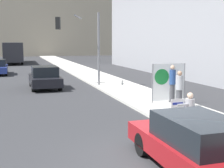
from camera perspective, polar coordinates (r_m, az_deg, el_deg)
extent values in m
plane|color=#303033|center=(8.45, 6.36, -14.05)|extent=(160.00, 160.00, 0.00)
cube|color=beige|center=(23.38, -0.46, 0.23)|extent=(3.11, 90.00, 0.15)
cylinder|color=#474C56|center=(11.24, 13.73, -6.69)|extent=(0.03, 0.03, 0.45)
cylinder|color=#474C56|center=(11.44, 15.33, -6.50)|extent=(0.03, 0.03, 0.45)
cylinder|color=#474C56|center=(11.55, 12.77, -6.27)|extent=(0.03, 0.03, 0.45)
cylinder|color=#474C56|center=(11.74, 14.34, -6.10)|extent=(0.03, 0.03, 0.45)
cube|color=navy|center=(11.44, 14.08, -5.24)|extent=(0.40, 0.40, 0.02)
cube|color=navy|center=(11.55, 13.62, -4.08)|extent=(0.40, 0.02, 0.38)
cylinder|color=#756651|center=(11.28, 14.53, -4.92)|extent=(0.18, 0.42, 0.18)
cylinder|color=#756651|center=(11.19, 15.04, -6.80)|extent=(0.16, 0.16, 0.45)
cube|color=black|center=(11.18, 15.17, -7.74)|extent=(0.20, 0.28, 0.10)
cylinder|color=#9E9EA3|center=(11.41, 14.05, -3.89)|extent=(0.34, 0.34, 0.52)
sphere|color=beige|center=(11.34, 14.11, -2.06)|extent=(0.22, 0.22, 0.22)
cylinder|color=#9E9EA3|center=(11.16, 12.84, -3.69)|extent=(0.45, 0.09, 0.09)
cube|color=white|center=(11.05, 11.94, -3.51)|extent=(0.52, 0.02, 0.33)
cube|color=navy|center=(11.04, 11.97, -3.53)|extent=(0.40, 0.01, 0.08)
cylinder|color=#424247|center=(14.56, 12.16, -2.62)|extent=(0.28, 0.28, 0.82)
cylinder|color=#9E9EA3|center=(14.45, 12.25, 0.24)|extent=(0.34, 0.34, 0.65)
sphere|color=tan|center=(14.40, 12.29, 1.93)|extent=(0.21, 0.21, 0.21)
cylinder|color=#424247|center=(15.74, 10.87, -1.66)|extent=(0.28, 0.28, 0.90)
cylinder|color=navy|center=(15.63, 10.94, 1.25)|extent=(0.34, 0.34, 0.71)
sphere|color=tan|center=(15.59, 10.99, 2.97)|extent=(0.24, 0.24, 0.24)
cylinder|color=slate|center=(15.17, 7.40, 0.03)|extent=(0.06, 0.06, 1.93)
cylinder|color=slate|center=(15.98, 13.05, 0.29)|extent=(0.06, 0.06, 1.93)
cube|color=white|center=(15.55, 10.31, 0.35)|extent=(1.73, 0.02, 1.83)
cylinder|color=#197A33|center=(15.33, 9.10, 1.30)|extent=(0.76, 0.01, 0.76)
cylinder|color=slate|center=(21.58, -2.46, 6.39)|extent=(0.16, 0.16, 4.95)
cylinder|color=slate|center=(21.79, -6.22, 12.10)|extent=(1.04, 2.66, 0.11)
cube|color=black|center=(22.01, -9.86, 10.89)|extent=(0.38, 0.38, 0.84)
sphere|color=green|center=(21.99, -9.84, 10.16)|extent=(0.18, 0.18, 0.18)
cube|color=maroon|center=(7.91, 14.86, -11.77)|extent=(1.74, 4.48, 0.50)
cube|color=black|center=(7.60, 15.73, -8.20)|extent=(1.50, 2.33, 0.61)
cylinder|color=black|center=(8.79, 5.58, -10.93)|extent=(0.22, 0.64, 0.64)
cylinder|color=black|center=(9.47, 14.22, -9.76)|extent=(0.22, 0.64, 0.64)
cube|color=black|center=(21.51, -12.20, 0.70)|extent=(1.90, 4.20, 0.57)
cube|color=black|center=(21.28, -12.20, 2.30)|extent=(1.63, 2.19, 0.66)
cylinder|color=black|center=(22.77, -14.59, 0.41)|extent=(0.22, 0.64, 0.64)
cylinder|color=black|center=(22.91, -10.40, 0.57)|extent=(0.22, 0.64, 0.64)
cylinder|color=black|center=(20.19, -14.19, -0.49)|extent=(0.22, 0.64, 0.64)
cylinder|color=black|center=(20.35, -9.48, -0.30)|extent=(0.22, 0.64, 0.64)
cylinder|color=black|center=(33.23, -18.71, 2.49)|extent=(0.22, 0.64, 0.64)
cylinder|color=black|center=(30.28, -18.80, 2.01)|extent=(0.22, 0.64, 0.64)
cube|color=#232328|center=(47.68, -17.66, 5.70)|extent=(2.56, 10.84, 2.57)
cube|color=black|center=(47.68, -17.66, 5.86)|extent=(2.58, 10.30, 0.84)
cylinder|color=black|center=(51.10, -18.88, 4.41)|extent=(0.30, 1.04, 1.04)
cylinder|color=black|center=(51.10, -16.33, 4.51)|extent=(0.30, 1.04, 1.04)
cylinder|color=black|center=(44.39, -19.05, 3.95)|extent=(0.30, 1.04, 1.04)
cylinder|color=black|center=(44.39, -16.12, 4.07)|extent=(0.30, 1.04, 1.04)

